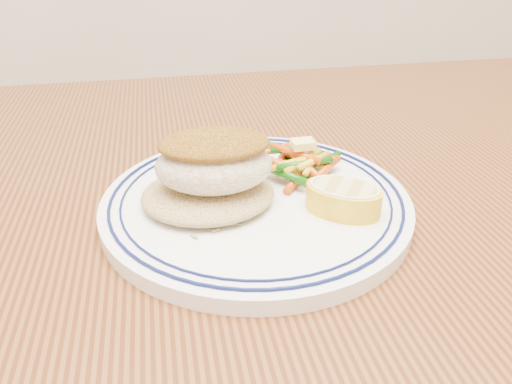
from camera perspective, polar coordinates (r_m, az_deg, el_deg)
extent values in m
cube|color=#47220E|center=(0.49, -2.75, -3.47)|extent=(1.50, 0.90, 0.04)
cylinder|color=#47220E|center=(1.26, 26.93, -4.99)|extent=(0.07, 0.07, 0.71)
cylinder|color=white|center=(0.47, 0.00, -1.33)|extent=(0.29, 0.29, 0.01)
torus|color=#0A113F|center=(0.47, 0.00, -0.43)|extent=(0.27, 0.27, 0.00)
torus|color=#0A113F|center=(0.47, 0.00, -0.43)|extent=(0.25, 0.25, 0.00)
ellipsoid|color=#9E834F|center=(0.45, -5.50, 0.10)|extent=(0.12, 0.11, 0.02)
ellipsoid|color=beige|center=(0.44, -4.82, 3.03)|extent=(0.11, 0.08, 0.05)
ellipsoid|color=brown|center=(0.43, -4.83, 5.53)|extent=(0.10, 0.08, 0.02)
cylinder|color=#11510A|center=(0.51, 4.66, 2.49)|extent=(0.01, 0.06, 0.01)
cylinder|color=#C34309|center=(0.49, 4.95, 1.79)|extent=(0.04, 0.05, 0.02)
cylinder|color=#11510A|center=(0.51, 4.73, 3.30)|extent=(0.03, 0.06, 0.01)
cylinder|color=#11510A|center=(0.52, 7.28, 3.41)|extent=(0.06, 0.03, 0.01)
cylinder|color=#C34309|center=(0.50, 8.06, 2.67)|extent=(0.04, 0.04, 0.01)
cylinder|color=#C34309|center=(0.53, 6.74, 4.07)|extent=(0.03, 0.05, 0.01)
cylinder|color=#C34309|center=(0.52, 2.84, 3.70)|extent=(0.03, 0.06, 0.02)
cylinder|color=#11510A|center=(0.48, 3.06, 2.13)|extent=(0.04, 0.05, 0.01)
cylinder|color=gold|center=(0.51, 5.79, 3.26)|extent=(0.05, 0.01, 0.01)
cylinder|color=#11510A|center=(0.53, 4.95, 4.48)|extent=(0.04, 0.04, 0.01)
cylinder|color=#C34309|center=(0.53, 5.73, 4.95)|extent=(0.02, 0.05, 0.01)
cylinder|color=gold|center=(0.50, 6.39, 3.13)|extent=(0.04, 0.06, 0.01)
cylinder|color=#C34309|center=(0.52, 6.07, 4.04)|extent=(0.05, 0.04, 0.01)
cylinder|color=#C34309|center=(0.49, 5.91, 2.80)|extent=(0.02, 0.05, 0.01)
cylinder|color=#C34309|center=(0.49, 2.28, 3.40)|extent=(0.05, 0.05, 0.01)
cylinder|color=#11510A|center=(0.49, 5.64, 3.24)|extent=(0.06, 0.02, 0.01)
cylinder|color=gold|center=(0.49, 4.26, 3.44)|extent=(0.05, 0.02, 0.01)
cylinder|color=gold|center=(0.49, 5.33, 3.53)|extent=(0.05, 0.04, 0.01)
cylinder|color=#C34309|center=(0.52, 2.39, 4.95)|extent=(0.05, 0.02, 0.01)
cylinder|color=gold|center=(0.49, 6.57, 3.54)|extent=(0.04, 0.03, 0.01)
cylinder|color=#11510A|center=(0.51, 3.56, 4.91)|extent=(0.05, 0.02, 0.01)
cylinder|color=#C34309|center=(0.50, 4.45, 4.45)|extent=(0.05, 0.05, 0.01)
cube|color=#F9EA7A|center=(0.50, 5.38, 5.49)|extent=(0.02, 0.02, 0.01)
torus|color=white|center=(0.44, 10.07, 0.57)|extent=(0.09, 0.09, 0.00)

